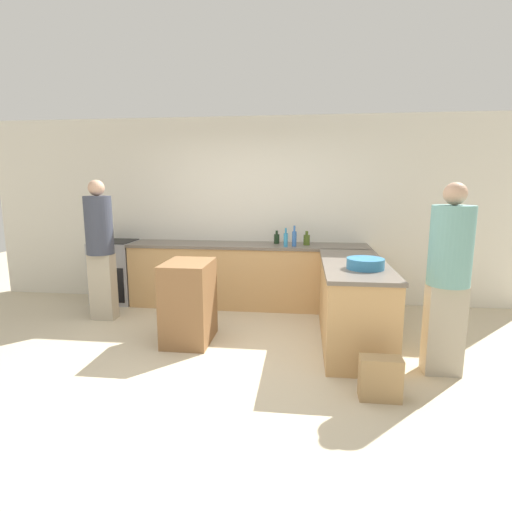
{
  "coord_description": "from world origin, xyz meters",
  "views": [
    {
      "loc": [
        0.79,
        -3.72,
        1.75
      ],
      "look_at": [
        0.26,
        0.64,
        0.95
      ],
      "focal_mm": 28.0,
      "sensor_mm": 36.0,
      "label": 1
    }
  ],
  "objects": [
    {
      "name": "counter_back",
      "position": [
        0.0,
        1.83,
        0.46
      ],
      "size": [
        3.39,
        0.62,
        0.91
      ],
      "color": "tan",
      "rests_on": "ground_plane"
    },
    {
      "name": "mixing_bowl",
      "position": [
        1.41,
        0.3,
        0.96
      ],
      "size": [
        0.37,
        0.37,
        0.11
      ],
      "color": "teal",
      "rests_on": "counter_peninsula"
    },
    {
      "name": "olive_oil_bottle",
      "position": [
        0.83,
        1.83,
        0.99
      ],
      "size": [
        0.09,
        0.09,
        0.2
      ],
      "color": "#475B1E",
      "rests_on": "counter_back"
    },
    {
      "name": "range_oven",
      "position": [
        -2.0,
        1.83,
        0.46
      ],
      "size": [
        0.6,
        0.6,
        0.92
      ],
      "color": "#99999E",
      "rests_on": "ground_plane"
    },
    {
      "name": "person_at_peninsula",
      "position": [
        2.09,
        -0.03,
        0.95
      ],
      "size": [
        0.37,
        0.37,
        1.77
      ],
      "color": "#ADA38E",
      "rests_on": "ground_plane"
    },
    {
      "name": "wall_back",
      "position": [
        0.0,
        2.15,
        1.35
      ],
      "size": [
        8.0,
        0.06,
        2.7
      ],
      "color": "silver",
      "rests_on": "ground_plane"
    },
    {
      "name": "island_table",
      "position": [
        -0.47,
        0.44,
        0.45
      ],
      "size": [
        0.5,
        0.67,
        0.91
      ],
      "color": "brown",
      "rests_on": "ground_plane"
    },
    {
      "name": "water_bottle_blue",
      "position": [
        0.66,
        1.7,
        1.02
      ],
      "size": [
        0.06,
        0.06,
        0.28
      ],
      "color": "#386BB7",
      "rests_on": "counter_back"
    },
    {
      "name": "counter_peninsula",
      "position": [
        1.35,
        0.64,
        0.46
      ],
      "size": [
        0.69,
        1.83,
        0.91
      ],
      "color": "tan",
      "rests_on": "ground_plane"
    },
    {
      "name": "dish_soap_bottle",
      "position": [
        0.55,
        1.66,
        1.01
      ],
      "size": [
        0.06,
        0.06,
        0.25
      ],
      "color": "#338CBF",
      "rests_on": "counter_back"
    },
    {
      "name": "ground_plane",
      "position": [
        0.0,
        0.0,
        0.0
      ],
      "size": [
        14.0,
        14.0,
        0.0
      ],
      "primitive_type": "plane",
      "color": "beige"
    },
    {
      "name": "paper_bag",
      "position": [
        1.44,
        -0.59,
        0.18
      ],
      "size": [
        0.34,
        0.16,
        0.36
      ],
      "color": "#A88456",
      "rests_on": "ground_plane"
    },
    {
      "name": "person_by_range",
      "position": [
        -1.79,
        1.04,
        0.98
      ],
      "size": [
        0.34,
        0.34,
        1.8
      ],
      "color": "#ADA38E",
      "rests_on": "ground_plane"
    },
    {
      "name": "wine_bottle_dark",
      "position": [
        0.41,
        1.92,
        0.98
      ],
      "size": [
        0.08,
        0.08,
        0.19
      ],
      "color": "black",
      "rests_on": "counter_back"
    }
  ]
}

